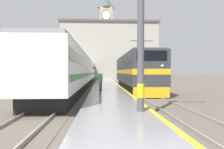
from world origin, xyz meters
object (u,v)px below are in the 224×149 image
(clock_tower, at_px, (106,35))
(person_on_platform, at_px, (101,81))
(locomotive_train, at_px, (135,72))
(catenary_mast, at_px, (142,22))
(passenger_train, at_px, (82,71))

(clock_tower, bearing_deg, person_on_platform, -91.97)
(locomotive_train, height_order, clock_tower, clock_tower)
(locomotive_train, relative_size, catenary_mast, 2.05)
(catenary_mast, bearing_deg, clock_tower, 90.19)
(passenger_train, relative_size, person_on_platform, 27.74)
(locomotive_train, bearing_deg, clock_tower, 93.00)
(catenary_mast, relative_size, clock_tower, 0.32)
(person_on_platform, height_order, clock_tower, clock_tower)
(catenary_mast, height_order, person_on_platform, catenary_mast)
(person_on_platform, xyz_separation_m, clock_tower, (1.61, 46.76, 11.90))
(passenger_train, distance_m, person_on_platform, 13.91)
(locomotive_train, xyz_separation_m, passenger_train, (-6.66, 9.01, 0.08))
(catenary_mast, bearing_deg, person_on_platform, 100.06)
(clock_tower, bearing_deg, catenary_mast, -89.81)
(locomotive_train, relative_size, person_on_platform, 9.45)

